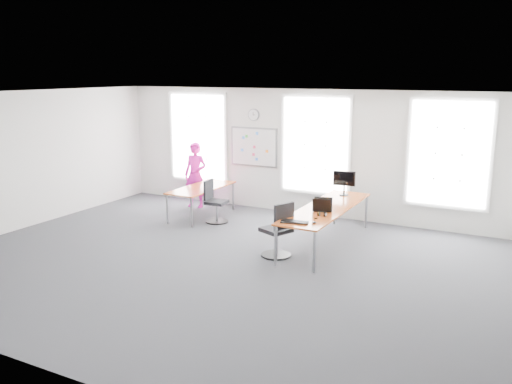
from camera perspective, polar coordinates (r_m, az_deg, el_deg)
The scene contains 22 objects.
floor at distance 9.92m, azimuth -4.08°, elevation -7.46°, with size 10.00×10.00×0.00m, color #292A2F.
ceiling at distance 9.33m, azimuth -4.37°, elevation 10.12°, with size 10.00×10.00×0.00m, color white.
wall_back at distance 13.03m, azimuth 5.09°, elevation 4.16°, with size 10.00×10.00×0.00m, color silver.
wall_front at distance 6.57m, azimuth -22.96°, elevation -5.20°, with size 10.00×10.00×0.00m, color silver.
wall_left at distance 12.84m, azimuth -23.59°, elevation 3.03°, with size 10.00×10.00×0.00m, color silver.
window_left at distance 14.39m, azimuth -6.09°, elevation 5.74°, with size 1.60×0.06×2.20m, color silver.
window_mid at distance 12.87m, azimuth 6.29°, elevation 4.93°, with size 1.60×0.06×2.20m, color silver.
window_right at distance 12.12m, azimuth 19.64°, elevation 3.80°, with size 1.60×0.06×2.20m, color silver.
desk_right at distance 10.77m, azimuth 7.42°, elevation -1.85°, with size 0.86×3.21×0.78m.
desk_left at distance 12.93m, azimuth -5.75°, elevation 0.27°, with size 0.78×1.96×0.72m.
chair_right at distance 10.09m, azimuth 2.37°, elevation -4.33°, with size 0.63×0.63×1.06m.
chair_left at distance 12.45m, azimuth -4.40°, elevation -1.24°, with size 0.52×0.52×0.98m.
person at distance 13.83m, azimuth -6.39°, elevation 1.80°, with size 0.60×0.40×1.66m, color #EB18AE.
whiteboard at distance 13.57m, azimuth -0.24°, elevation 4.76°, with size 1.20×0.03×0.90m, color white.
wall_clock at distance 13.48m, azimuth -0.25°, elevation 8.13°, with size 0.30×0.30×0.04m, color gray.
keyboard at distance 9.60m, azimuth 4.09°, elevation -3.18°, with size 0.49×0.17×0.02m, color black.
mouse at distance 9.58m, azimuth 6.14°, elevation -3.21°, with size 0.07×0.11×0.04m, color black.
lens_cap at distance 9.90m, azimuth 6.32°, elevation -2.79°, with size 0.06×0.06×0.01m, color black.
headphones at distance 10.07m, azimuth 6.93°, elevation -2.31°, with size 0.16×0.08×0.09m.
laptop_sleeve at distance 10.33m, azimuth 7.01°, elevation -1.38°, with size 0.36×0.29×0.28m.
paper_stack at distance 10.95m, azimuth 7.15°, elevation -1.03°, with size 0.33×0.25×0.11m, color #F5E8C5.
monitor at distance 11.77m, azimuth 9.26°, elevation 1.16°, with size 0.48×0.19×0.53m.
Camera 1 is at (4.93, -7.92, 3.39)m, focal length 38.00 mm.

